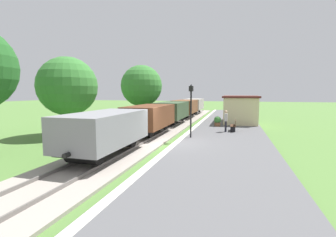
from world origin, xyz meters
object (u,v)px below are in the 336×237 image
Objects in this scene: person_waiting at (226,120)px; tree_trackside_mid at (68,86)px; tree_trackside_far at (142,86)px; bench_down_platform at (235,114)px; bench_near_hut at (234,125)px; lamp_post_near at (191,101)px; potted_planter at (217,121)px; station_hut at (240,109)px; freight_train at (172,112)px.

person_waiting is 12.68m from tree_trackside_mid.
bench_down_platform is at bearing 30.91° from tree_trackside_far.
tree_trackside_mid is (-12.52, -4.15, 3.12)m from bench_near_hut.
lamp_post_near is 0.58× the size of tree_trackside_far.
potted_planter is 6.76m from lamp_post_near.
lamp_post_near reaches higher than station_hut.
potted_planter is 0.14× the size of tree_trackside_far.
potted_planter is 9.26m from tree_trackside_far.
lamp_post_near is (-2.87, -14.28, 2.08)m from bench_down_platform.
bench_near_hut is 0.24× the size of tree_trackside_far.
tree_trackside_mid is (-11.02, -6.63, 3.12)m from potted_planter.
lamp_post_near is at bearing 56.24° from person_waiting.
lamp_post_near is at bearing -50.10° from tree_trackside_far.
freight_train is at bearing -161.67° from station_hut.
station_hut is at bearing 7.85° from tree_trackside_far.
bench_near_hut is at bearing -90.00° from bench_down_platform.
bench_near_hut is 0.41× the size of lamp_post_near.
station_hut is 3.87× the size of bench_near_hut.
bench_near_hut is 5.20m from lamp_post_near.
station_hut is 6.10m from bench_near_hut.
potted_planter is at bearing 121.16° from bench_near_hut.
bench_down_platform is 1.64× the size of potted_planter.
lamp_post_near is (-1.37, -6.29, 2.08)m from potted_planter.
lamp_post_near is 9.71m from tree_trackside_mid.
station_hut is 4.19m from potted_planter.
potted_planter is at bearing 31.06° from tree_trackside_mid.
freight_train is at bearing -12.63° from tree_trackside_far.
tree_trackside_far reaches higher than station_hut.
tree_trackside_mid is at bearing -148.94° from potted_planter.
freight_train is 10.39m from tree_trackside_mid.
lamp_post_near reaches higher than bench_near_hut.
bench_near_hut is 1.00× the size of bench_down_platform.
tree_trackside_mid reaches higher than potted_planter.
tree_trackside_far reaches higher than tree_trackside_mid.
freight_train is 21.73× the size of bench_near_hut.
tree_trackside_mid reaches higher than bench_near_hut.
bench_down_platform is 11.99m from tree_trackside_far.
potted_planter is (-2.06, -3.52, -0.93)m from station_hut.
tree_trackside_far reaches higher than person_waiting.
freight_train reaches higher than potted_planter.
tree_trackside_mid is 0.97× the size of tree_trackside_far.
bench_down_platform is at bearing 49.45° from tree_trackside_mid.
station_hut is 10.46m from lamp_post_near.
bench_near_hut is at bearing 52.97° from lamp_post_near.
tree_trackside_mid is at bearing -142.17° from station_hut.
lamp_post_near is 0.60× the size of tree_trackside_mid.
potted_planter reaches higher than bench_down_platform.
tree_trackside_far is (-3.64, 0.81, 2.69)m from freight_train.
bench_down_platform is at bearing -91.75° from person_waiting.
person_waiting is at bearing -93.24° from bench_down_platform.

